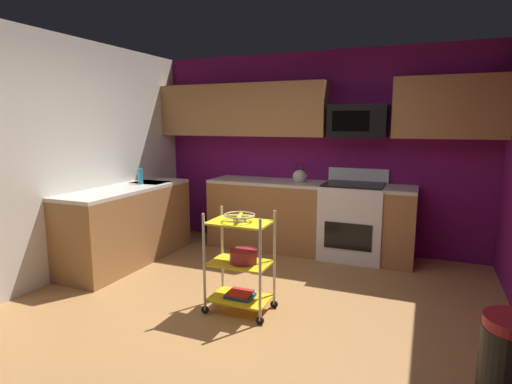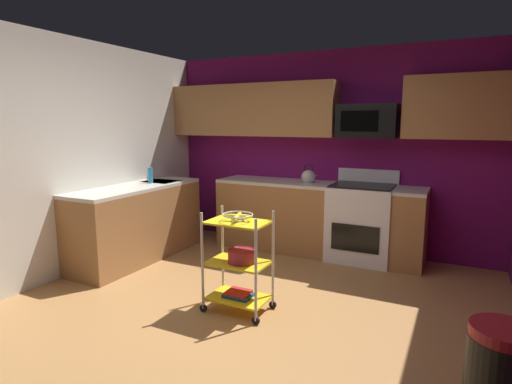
% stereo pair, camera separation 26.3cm
% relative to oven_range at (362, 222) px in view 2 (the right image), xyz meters
% --- Properties ---
extents(floor, '(4.40, 4.80, 0.04)m').
position_rel_oven_range_xyz_m(floor, '(-0.59, -2.10, -0.50)').
color(floor, '#A87542').
rests_on(floor, ground).
extents(wall_back, '(4.52, 0.06, 2.60)m').
position_rel_oven_range_xyz_m(wall_back, '(-0.59, 0.33, 0.82)').
color(wall_back, '#6B1156').
rests_on(wall_back, ground).
extents(wall_left, '(0.06, 4.80, 2.60)m').
position_rel_oven_range_xyz_m(wall_left, '(-2.82, -2.10, 0.82)').
color(wall_left, silver).
rests_on(wall_left, ground).
extents(counter_run, '(3.53, 2.43, 0.92)m').
position_rel_oven_range_xyz_m(counter_run, '(-1.37, -0.50, -0.01)').
color(counter_run, '#9E6B3D').
rests_on(counter_run, ground).
extents(oven_range, '(0.76, 0.65, 1.10)m').
position_rel_oven_range_xyz_m(oven_range, '(0.00, 0.00, 0.00)').
color(oven_range, white).
rests_on(oven_range, ground).
extents(upper_cabinets, '(4.40, 0.33, 0.70)m').
position_rel_oven_range_xyz_m(upper_cabinets, '(-0.72, 0.13, 1.37)').
color(upper_cabinets, '#9E6B3D').
extents(microwave, '(0.70, 0.39, 0.40)m').
position_rel_oven_range_xyz_m(microwave, '(-0.00, 0.10, 1.22)').
color(microwave, black).
extents(rolling_cart, '(0.60, 0.37, 0.91)m').
position_rel_oven_range_xyz_m(rolling_cart, '(-0.66, -1.93, -0.03)').
color(rolling_cart, silver).
rests_on(rolling_cart, ground).
extents(fruit_bowl, '(0.27, 0.27, 0.07)m').
position_rel_oven_range_xyz_m(fruit_bowl, '(-0.66, -1.93, 0.40)').
color(fruit_bowl, silver).
rests_on(fruit_bowl, rolling_cart).
extents(mixing_bowl_large, '(0.25, 0.25, 0.11)m').
position_rel_oven_range_xyz_m(mixing_bowl_large, '(-0.63, -1.93, 0.04)').
color(mixing_bowl_large, maroon).
rests_on(mixing_bowl_large, rolling_cart).
extents(book_stack, '(0.25, 0.19, 0.05)m').
position_rel_oven_range_xyz_m(book_stack, '(-0.66, -1.93, -0.32)').
color(book_stack, '#1E4C8C').
rests_on(book_stack, rolling_cart).
extents(kettle, '(0.21, 0.18, 0.26)m').
position_rel_oven_range_xyz_m(kettle, '(-0.70, -0.00, 0.52)').
color(kettle, beige).
rests_on(kettle, counter_run).
extents(dish_soap_bottle, '(0.06, 0.06, 0.20)m').
position_rel_oven_range_xyz_m(dish_soap_bottle, '(-2.49, -0.95, 0.54)').
color(dish_soap_bottle, '#2D8CBF').
rests_on(dish_soap_bottle, counter_run).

